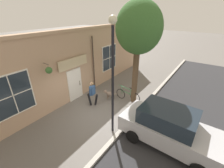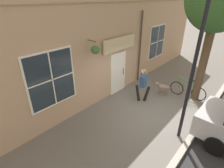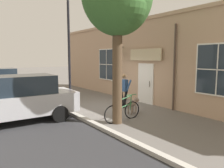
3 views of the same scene
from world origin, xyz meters
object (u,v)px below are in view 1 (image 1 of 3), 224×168
(street_lamp, at_px, (113,66))
(street_tree_by_curb, at_px, (139,30))
(leaning_bicycle, at_px, (128,95))
(dog_on_leash, at_px, (109,93))
(pedestrian_walking, at_px, (92,92))
(parked_car_mid_block, at_px, (170,128))

(street_lamp, bearing_deg, street_tree_by_curb, 98.32)
(leaning_bicycle, relative_size, street_lamp, 0.33)
(street_lamp, bearing_deg, dog_on_leash, 129.05)
(pedestrian_walking, distance_m, dog_on_leash, 1.35)
(pedestrian_walking, height_order, parked_car_mid_block, parked_car_mid_block)
(street_tree_by_curb, distance_m, parked_car_mid_block, 5.15)
(dog_on_leash, relative_size, parked_car_mid_block, 0.22)
(dog_on_leash, xyz_separation_m, street_tree_by_curb, (1.42, 0.81, 4.00))
(leaning_bicycle, bearing_deg, pedestrian_walking, -129.85)
(leaning_bicycle, height_order, street_lamp, street_lamp)
(dog_on_leash, distance_m, leaning_bicycle, 1.22)
(dog_on_leash, height_order, parked_car_mid_block, parked_car_mid_block)
(street_tree_by_curb, relative_size, street_lamp, 1.14)
(street_tree_by_curb, bearing_deg, pedestrian_walking, -133.12)
(street_tree_by_curb, distance_m, street_lamp, 3.32)
(dog_on_leash, height_order, street_lamp, street_lamp)
(street_tree_by_curb, xyz_separation_m, street_lamp, (0.46, -3.12, -1.04))
(street_tree_by_curb, height_order, parked_car_mid_block, street_tree_by_curb)
(parked_car_mid_block, bearing_deg, street_lamp, -162.27)
(pedestrian_walking, relative_size, leaning_bicycle, 0.93)
(dog_on_leash, relative_size, leaning_bicycle, 0.55)
(pedestrian_walking, xyz_separation_m, dog_on_leash, (0.43, 1.17, -0.52))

